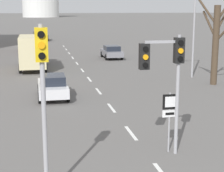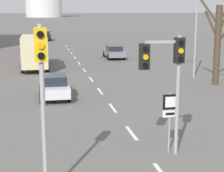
% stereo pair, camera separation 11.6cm
% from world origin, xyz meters
% --- Properties ---
extents(lane_stripe_1, '(0.16, 2.00, 0.01)m').
position_xyz_m(lane_stripe_1, '(0.00, 8.38, 0.00)').
color(lane_stripe_1, silver).
rests_on(lane_stripe_1, ground_plane).
extents(lane_stripe_2, '(0.16, 2.00, 0.01)m').
position_xyz_m(lane_stripe_2, '(0.00, 12.88, 0.00)').
color(lane_stripe_2, silver).
rests_on(lane_stripe_2, ground_plane).
extents(lane_stripe_3, '(0.16, 2.00, 0.01)m').
position_xyz_m(lane_stripe_3, '(0.00, 17.38, 0.00)').
color(lane_stripe_3, silver).
rests_on(lane_stripe_3, ground_plane).
extents(lane_stripe_4, '(0.16, 2.00, 0.01)m').
position_xyz_m(lane_stripe_4, '(0.00, 21.88, 0.00)').
color(lane_stripe_4, silver).
rests_on(lane_stripe_4, ground_plane).
extents(lane_stripe_5, '(0.16, 2.00, 0.01)m').
position_xyz_m(lane_stripe_5, '(0.00, 26.38, 0.00)').
color(lane_stripe_5, silver).
rests_on(lane_stripe_5, ground_plane).
extents(lane_stripe_6, '(0.16, 2.00, 0.01)m').
position_xyz_m(lane_stripe_6, '(0.00, 30.88, 0.00)').
color(lane_stripe_6, silver).
rests_on(lane_stripe_6, ground_plane).
extents(lane_stripe_7, '(0.16, 2.00, 0.01)m').
position_xyz_m(lane_stripe_7, '(0.00, 35.38, 0.00)').
color(lane_stripe_7, silver).
rests_on(lane_stripe_7, ground_plane).
extents(lane_stripe_8, '(0.16, 2.00, 0.01)m').
position_xyz_m(lane_stripe_8, '(0.00, 39.88, 0.00)').
color(lane_stripe_8, silver).
rests_on(lane_stripe_8, ground_plane).
extents(lane_stripe_9, '(0.16, 2.00, 0.01)m').
position_xyz_m(lane_stripe_9, '(0.00, 44.38, 0.00)').
color(lane_stripe_9, silver).
rests_on(lane_stripe_9, ground_plane).
extents(lane_stripe_10, '(0.16, 2.00, 0.01)m').
position_xyz_m(lane_stripe_10, '(0.00, 48.88, 0.00)').
color(lane_stripe_10, silver).
rests_on(lane_stripe_10, ground_plane).
extents(traffic_signal_centre_tall, '(1.71, 0.34, 4.68)m').
position_xyz_m(traffic_signal_centre_tall, '(0.64, 5.66, 3.53)').
color(traffic_signal_centre_tall, '#9E9EA3').
rests_on(traffic_signal_centre_tall, ground_plane).
extents(traffic_signal_near_left, '(0.36, 0.34, 5.22)m').
position_xyz_m(traffic_signal_near_left, '(-3.99, 3.19, 3.63)').
color(traffic_signal_near_left, '#9E9EA3').
rests_on(traffic_signal_near_left, ground_plane).
extents(route_sign_post, '(0.60, 0.08, 2.42)m').
position_xyz_m(route_sign_post, '(0.90, 5.87, 1.64)').
color(route_sign_post, '#9E9EA3').
rests_on(route_sign_post, ground_plane).
extents(street_lamp_right, '(1.74, 0.36, 8.72)m').
position_xyz_m(street_lamp_right, '(8.19, 21.04, 5.27)').
color(street_lamp_right, '#9E9EA3').
rests_on(street_lamp_right, ground_plane).
extents(sedan_near_left, '(1.71, 3.84, 1.62)m').
position_xyz_m(sedan_near_left, '(-4.79, 43.16, 0.82)').
color(sedan_near_left, maroon).
rests_on(sedan_near_left, ground_plane).
extents(sedan_near_right, '(1.93, 4.47, 1.56)m').
position_xyz_m(sedan_near_right, '(-3.47, 74.02, 0.79)').
color(sedan_near_right, '#B7B7BC').
rests_on(sedan_near_right, ground_plane).
extents(sedan_mid_centre, '(1.88, 4.07, 1.51)m').
position_xyz_m(sedan_mid_centre, '(-3.18, 16.02, 0.77)').
color(sedan_mid_centre, silver).
rests_on(sedan_mid_centre, ground_plane).
extents(sedan_far_left, '(1.85, 3.87, 1.68)m').
position_xyz_m(sedan_far_left, '(-2.82, 59.38, 0.84)').
color(sedan_far_left, black).
rests_on(sedan_far_left, ground_plane).
extents(sedan_far_right, '(1.96, 4.41, 1.46)m').
position_xyz_m(sedan_far_right, '(4.31, 33.96, 0.76)').
color(sedan_far_right, slate).
rests_on(sedan_far_right, ground_plane).
extents(delivery_truck, '(2.44, 7.20, 3.14)m').
position_xyz_m(delivery_truck, '(-4.44, 28.09, 1.70)').
color(delivery_truck, '#333842').
rests_on(delivery_truck, ground_plane).
extents(bare_tree_right_near, '(2.84, 2.50, 6.81)m').
position_xyz_m(bare_tree_right_near, '(8.91, 18.02, 3.32)').
color(bare_tree_right_near, '#473828').
rests_on(bare_tree_right_near, ground_plane).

